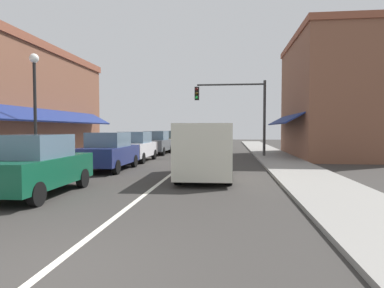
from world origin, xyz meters
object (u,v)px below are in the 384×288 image
Objects in this scene: parked_car_third_left at (136,147)px; van_in_lane at (205,149)px; parked_car_second_left at (109,152)px; street_lamp_left_near at (35,95)px; parked_car_far_left at (157,143)px; traffic_signal_mast_arm at (239,105)px; parked_car_nearest_left at (36,165)px; parked_car_distant_left at (165,141)px.

van_in_lane is at bearing -53.03° from parked_car_third_left.
street_lamp_left_near is at bearing -126.44° from parked_car_second_left.
parked_car_third_left is at bearing -89.34° from parked_car_far_left.
street_lamp_left_near is at bearing -97.93° from parked_car_far_left.
parked_car_second_left is 10.46m from traffic_signal_mast_arm.
parked_car_third_left is 0.85× the size of street_lamp_left_near.
parked_car_nearest_left is 10.32m from parked_car_third_left.
parked_car_nearest_left and parked_car_third_left have the same top height.
traffic_signal_mast_arm reaches higher than parked_car_second_left.
traffic_signal_mast_arm is at bearing -17.00° from parked_car_far_left.
parked_car_third_left is at bearing 124.91° from van_in_lane.
street_lamp_left_near is at bearing -104.77° from parked_car_third_left.
parked_car_second_left is 0.79× the size of traffic_signal_mast_arm.
parked_car_far_left is at bearing 89.09° from parked_car_nearest_left.
parked_car_third_left is 7.65m from traffic_signal_mast_arm.
parked_car_nearest_left is 0.79× the size of traffic_signal_mast_arm.
traffic_signal_mast_arm is at bearing 79.77° from van_in_lane.
parked_car_nearest_left is at bearing -90.22° from parked_car_second_left.
parked_car_distant_left is at bearing 89.62° from parked_car_nearest_left.
parked_car_second_left is at bearing 89.18° from parked_car_nearest_left.
parked_car_second_left is 0.85× the size of street_lamp_left_near.
van_in_lane is (4.79, -16.12, 0.27)m from parked_car_distant_left.
street_lamp_left_near is (-6.61, -0.77, 2.11)m from van_in_lane.
traffic_signal_mast_arm reaches higher than parked_car_nearest_left.
parked_car_third_left is at bearing -90.55° from parked_car_distant_left.
parked_car_far_left and parked_car_distant_left have the same top height.
parked_car_second_left is at bearing -89.13° from parked_car_far_left.
van_in_lane is (4.63, -1.93, 0.27)m from parked_car_second_left.
parked_car_third_left and parked_car_distant_left have the same top height.
van_in_lane is (4.63, 4.00, 0.27)m from parked_car_nearest_left.
van_in_lane is at bearing -67.89° from parked_car_far_left.
parked_car_third_left is 0.79× the size of traffic_signal_mast_arm.
street_lamp_left_near is at bearing -97.55° from parked_car_distant_left.
parked_car_nearest_left is 1.00× the size of parked_car_distant_left.
parked_car_nearest_left is 6.12m from van_in_lane.
traffic_signal_mast_arm is (6.16, -2.00, 2.69)m from parked_car_far_left.
traffic_signal_mast_arm is at bearing 52.70° from street_lamp_left_near.
street_lamp_left_near reaches higher than parked_car_third_left.
parked_car_nearest_left is 15.48m from traffic_signal_mast_arm.
parked_car_second_left is at bearing -127.66° from traffic_signal_mast_arm.
parked_car_nearest_left is 1.00× the size of parked_car_far_left.
parked_car_third_left is at bearing 89.23° from parked_car_nearest_left.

